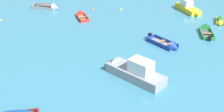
{
  "coord_description": "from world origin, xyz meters",
  "views": [
    {
      "loc": [
        -1.92,
        -1.87,
        13.14
      ],
      "look_at": [
        0.0,
        23.06,
        0.15
      ],
      "focal_mm": 43.73,
      "sensor_mm": 36.0,
      "label": 1
    }
  ],
  "objects_px": {
    "rowboat_red_cluster_inner": "(81,15)",
    "rowboat_deep_blue_back_row_center": "(169,46)",
    "mooring_buoy_trailing": "(93,9)",
    "motor_launch_grey_back_row_left": "(132,70)",
    "rowboat_green_center": "(205,30)",
    "mooring_buoy_between_boats_left": "(121,10)",
    "rowboat_yellow_outer_left": "(220,21)",
    "rowboat_grey_distant_center": "(49,7)",
    "motor_launch_yellow_midfield_left": "(189,9)"
  },
  "relations": [
    {
      "from": "motor_launch_grey_back_row_left",
      "to": "mooring_buoy_between_boats_left",
      "type": "bearing_deg",
      "value": 86.66
    },
    {
      "from": "rowboat_green_center",
      "to": "rowboat_yellow_outer_left",
      "type": "bearing_deg",
      "value": 41.4
    },
    {
      "from": "rowboat_grey_distant_center",
      "to": "motor_launch_yellow_midfield_left",
      "type": "height_order",
      "value": "motor_launch_yellow_midfield_left"
    },
    {
      "from": "rowboat_grey_distant_center",
      "to": "rowboat_red_cluster_inner",
      "type": "distance_m",
      "value": 6.55
    },
    {
      "from": "rowboat_red_cluster_inner",
      "to": "rowboat_deep_blue_back_row_center",
      "type": "xyz_separation_m",
      "value": [
        9.99,
        -11.11,
        0.03
      ]
    },
    {
      "from": "rowboat_red_cluster_inner",
      "to": "motor_launch_grey_back_row_left",
      "type": "distance_m",
      "value": 17.6
    },
    {
      "from": "motor_launch_grey_back_row_left",
      "to": "mooring_buoy_trailing",
      "type": "relative_size",
      "value": 15.27
    },
    {
      "from": "rowboat_green_center",
      "to": "rowboat_deep_blue_back_row_center",
      "type": "relative_size",
      "value": 1.01
    },
    {
      "from": "rowboat_grey_distant_center",
      "to": "mooring_buoy_between_boats_left",
      "type": "distance_m",
      "value": 11.35
    },
    {
      "from": "rowboat_red_cluster_inner",
      "to": "rowboat_deep_blue_back_row_center",
      "type": "distance_m",
      "value": 14.94
    },
    {
      "from": "rowboat_grey_distant_center",
      "to": "rowboat_deep_blue_back_row_center",
      "type": "xyz_separation_m",
      "value": [
        15.11,
        -15.19,
        -0.15
      ]
    },
    {
      "from": "mooring_buoy_trailing",
      "to": "motor_launch_yellow_midfield_left",
      "type": "bearing_deg",
      "value": -10.62
    },
    {
      "from": "mooring_buoy_trailing",
      "to": "motor_launch_grey_back_row_left",
      "type": "bearing_deg",
      "value": -80.85
    },
    {
      "from": "rowboat_deep_blue_back_row_center",
      "to": "motor_launch_grey_back_row_left",
      "type": "relative_size",
      "value": 0.74
    },
    {
      "from": "rowboat_yellow_outer_left",
      "to": "motor_launch_yellow_midfield_left",
      "type": "relative_size",
      "value": 0.56
    },
    {
      "from": "rowboat_red_cluster_inner",
      "to": "mooring_buoy_between_boats_left",
      "type": "distance_m",
      "value": 6.78
    },
    {
      "from": "mooring_buoy_between_boats_left",
      "to": "motor_launch_yellow_midfield_left",
      "type": "bearing_deg",
      "value": -11.1
    },
    {
      "from": "rowboat_deep_blue_back_row_center",
      "to": "motor_launch_grey_back_row_left",
      "type": "xyz_separation_m",
      "value": [
        -4.98,
        -5.76,
        0.44
      ]
    },
    {
      "from": "rowboat_deep_blue_back_row_center",
      "to": "mooring_buoy_between_boats_left",
      "type": "relative_size",
      "value": 10.54
    },
    {
      "from": "motor_launch_yellow_midfield_left",
      "to": "mooring_buoy_trailing",
      "type": "bearing_deg",
      "value": 169.38
    },
    {
      "from": "rowboat_green_center",
      "to": "mooring_buoy_between_boats_left",
      "type": "height_order",
      "value": "rowboat_green_center"
    },
    {
      "from": "rowboat_green_center",
      "to": "motor_launch_yellow_midfield_left",
      "type": "distance_m",
      "value": 7.83
    },
    {
      "from": "motor_launch_grey_back_row_left",
      "to": "rowboat_grey_distant_center",
      "type": "bearing_deg",
      "value": 115.81
    },
    {
      "from": "rowboat_green_center",
      "to": "motor_launch_yellow_midfield_left",
      "type": "height_order",
      "value": "motor_launch_yellow_midfield_left"
    },
    {
      "from": "rowboat_yellow_outer_left",
      "to": "motor_launch_grey_back_row_left",
      "type": "height_order",
      "value": "motor_launch_grey_back_row_left"
    },
    {
      "from": "motor_launch_grey_back_row_left",
      "to": "mooring_buoy_between_boats_left",
      "type": "height_order",
      "value": "motor_launch_grey_back_row_left"
    },
    {
      "from": "motor_launch_yellow_midfield_left",
      "to": "mooring_buoy_trailing",
      "type": "distance_m",
      "value": 14.83
    },
    {
      "from": "rowboat_yellow_outer_left",
      "to": "mooring_buoy_between_boats_left",
      "type": "height_order",
      "value": "rowboat_yellow_outer_left"
    },
    {
      "from": "motor_launch_yellow_midfield_left",
      "to": "mooring_buoy_between_boats_left",
      "type": "xyz_separation_m",
      "value": [
        -10.13,
        1.99,
        -0.55
      ]
    },
    {
      "from": "rowboat_yellow_outer_left",
      "to": "rowboat_deep_blue_back_row_center",
      "type": "xyz_separation_m",
      "value": [
        -8.91,
        -6.89,
        -0.08
      ]
    },
    {
      "from": "rowboat_green_center",
      "to": "motor_launch_grey_back_row_left",
      "type": "distance_m",
      "value": 14.65
    },
    {
      "from": "motor_launch_grey_back_row_left",
      "to": "rowboat_green_center",
      "type": "bearing_deg",
      "value": 42.57
    },
    {
      "from": "motor_launch_grey_back_row_left",
      "to": "mooring_buoy_trailing",
      "type": "bearing_deg",
      "value": 99.15
    },
    {
      "from": "rowboat_yellow_outer_left",
      "to": "rowboat_grey_distant_center",
      "type": "distance_m",
      "value": 25.41
    },
    {
      "from": "rowboat_green_center",
      "to": "motor_launch_grey_back_row_left",
      "type": "bearing_deg",
      "value": -137.43
    },
    {
      "from": "rowboat_red_cluster_inner",
      "to": "motor_launch_grey_back_row_left",
      "type": "xyz_separation_m",
      "value": [
        5.01,
        -16.86,
        0.47
      ]
    },
    {
      "from": "rowboat_yellow_outer_left",
      "to": "rowboat_red_cluster_inner",
      "type": "xyz_separation_m",
      "value": [
        -18.9,
        4.22,
        -0.11
      ]
    },
    {
      "from": "mooring_buoy_trailing",
      "to": "mooring_buoy_between_boats_left",
      "type": "distance_m",
      "value": 4.5
    },
    {
      "from": "mooring_buoy_between_boats_left",
      "to": "rowboat_red_cluster_inner",
      "type": "bearing_deg",
      "value": -155.28
    },
    {
      "from": "motor_launch_grey_back_row_left",
      "to": "motor_launch_yellow_midfield_left",
      "type": "bearing_deg",
      "value": 57.52
    },
    {
      "from": "motor_launch_yellow_midfield_left",
      "to": "mooring_buoy_between_boats_left",
      "type": "height_order",
      "value": "motor_launch_yellow_midfield_left"
    },
    {
      "from": "motor_launch_yellow_midfield_left",
      "to": "rowboat_deep_blue_back_row_center",
      "type": "bearing_deg",
      "value": -117.77
    },
    {
      "from": "mooring_buoy_between_boats_left",
      "to": "rowboat_deep_blue_back_row_center",
      "type": "bearing_deg",
      "value": -74.64
    },
    {
      "from": "rowboat_grey_distant_center",
      "to": "motor_launch_grey_back_row_left",
      "type": "relative_size",
      "value": 0.8
    },
    {
      "from": "motor_launch_grey_back_row_left",
      "to": "mooring_buoy_between_boats_left",
      "type": "xyz_separation_m",
      "value": [
        1.15,
        19.7,
        -0.65
      ]
    },
    {
      "from": "rowboat_green_center",
      "to": "mooring_buoy_trailing",
      "type": "bearing_deg",
      "value": 143.19
    },
    {
      "from": "motor_launch_yellow_midfield_left",
      "to": "mooring_buoy_trailing",
      "type": "height_order",
      "value": "motor_launch_yellow_midfield_left"
    },
    {
      "from": "rowboat_green_center",
      "to": "mooring_buoy_between_boats_left",
      "type": "bearing_deg",
      "value": 134.54
    },
    {
      "from": "rowboat_grey_distant_center",
      "to": "mooring_buoy_trailing",
      "type": "height_order",
      "value": "rowboat_grey_distant_center"
    },
    {
      "from": "rowboat_yellow_outer_left",
      "to": "rowboat_red_cluster_inner",
      "type": "bearing_deg",
      "value": 167.43
    }
  ]
}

